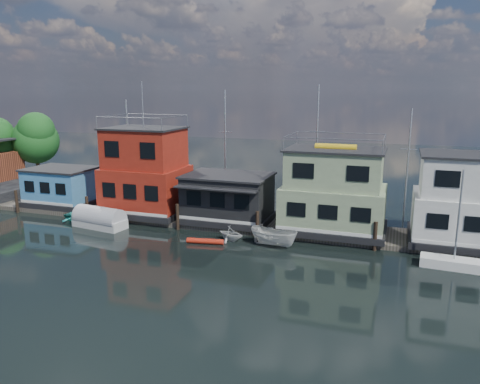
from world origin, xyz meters
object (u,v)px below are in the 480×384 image
at_px(houseboat_blue, 61,187).
at_px(houseboat_green, 334,192).
at_px(day_sailer, 454,262).
at_px(houseboat_red, 146,173).
at_px(houseboat_white, 472,202).
at_px(motorboat, 274,237).
at_px(dinghy_teal, 85,217).
at_px(red_kayak, 205,241).
at_px(houseboat_dark, 228,198).
at_px(dinghy_white, 231,233).
at_px(tarp_runabout, 100,219).

relative_size(houseboat_blue, houseboat_green, 0.76).
xyz_separation_m(houseboat_blue, day_sailer, (35.17, -4.64, -1.80)).
xyz_separation_m(houseboat_red, houseboat_white, (27.00, 0.00, -0.57)).
bearing_deg(motorboat, dinghy_teal, 99.67).
relative_size(red_kayak, dinghy_teal, 0.71).
relative_size(houseboat_red, day_sailer, 1.79).
height_order(houseboat_red, houseboat_dark, houseboat_red).
xyz_separation_m(houseboat_white, dinghy_teal, (-31.53, -3.14, -3.12)).
bearing_deg(houseboat_red, houseboat_white, 0.00).
bearing_deg(motorboat, dinghy_white, 98.97).
bearing_deg(dinghy_teal, houseboat_green, -77.18).
xyz_separation_m(red_kayak, dinghy_white, (1.59, 1.37, 0.39)).
height_order(houseboat_dark, dinghy_white, houseboat_dark).
bearing_deg(red_kayak, houseboat_white, 6.94).
bearing_deg(red_kayak, houseboat_red, 137.14).
relative_size(houseboat_red, houseboat_dark, 1.60).
height_order(houseboat_green, dinghy_teal, houseboat_green).
bearing_deg(houseboat_white, houseboat_green, 180.00).
relative_size(dinghy_white, dinghy_teal, 0.56).
xyz_separation_m(houseboat_dark, tarp_runabout, (-10.14, -4.32, -1.70)).
distance_m(houseboat_green, tarp_runabout, 19.83).
height_order(houseboat_blue, day_sailer, day_sailer).
relative_size(houseboat_blue, houseboat_dark, 0.86).
distance_m(day_sailer, motorboat, 12.42).
height_order(motorboat, dinghy_white, motorboat).
height_order(houseboat_red, houseboat_white, houseboat_red).
height_order(day_sailer, tarp_runabout, day_sailer).
relative_size(houseboat_red, red_kayak, 4.13).
xyz_separation_m(houseboat_green, red_kayak, (-8.88, -5.43, -3.34)).
height_order(tarp_runabout, dinghy_teal, tarp_runabout).
bearing_deg(dinghy_white, houseboat_blue, 94.73).
xyz_separation_m(houseboat_green, tarp_runabout, (-19.14, -4.33, -2.83)).
height_order(houseboat_red, motorboat, houseboat_red).
xyz_separation_m(houseboat_blue, motorboat, (22.76, -4.34, -1.45)).
height_order(dinghy_white, dinghy_teal, dinghy_white).
height_order(houseboat_white, dinghy_white, houseboat_white).
bearing_deg(houseboat_green, motorboat, -130.76).
distance_m(houseboat_white, motorboat, 14.67).
height_order(houseboat_blue, dinghy_teal, houseboat_blue).
xyz_separation_m(houseboat_red, motorboat, (13.26, -4.34, -3.35)).
bearing_deg(houseboat_green, houseboat_red, -180.00).
height_order(day_sailer, dinghy_teal, day_sailer).
height_order(houseboat_red, dinghy_teal, houseboat_red).
xyz_separation_m(houseboat_blue, dinghy_teal, (4.97, -3.14, -1.79)).
relative_size(motorboat, red_kayak, 1.36).
relative_size(houseboat_white, day_sailer, 1.27).
xyz_separation_m(houseboat_red, red_kayak, (8.12, -5.43, -3.89)).
xyz_separation_m(day_sailer, dinghy_white, (-15.97, 0.59, 0.20)).
bearing_deg(day_sailer, houseboat_green, 155.95).
relative_size(houseboat_blue, dinghy_white, 2.83).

